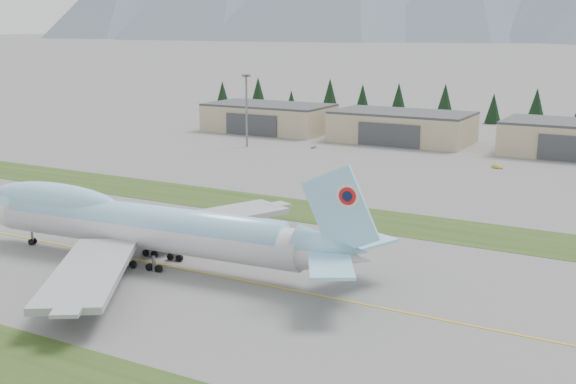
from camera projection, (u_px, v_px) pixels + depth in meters
The scene contains 10 objects.
ground at pixel (176, 268), 122.49m from camera, with size 7000.00×7000.00×0.00m, color slate.
grass_strip_far at pixel (300, 210), 160.84m from camera, with size 400.00×18.00×0.08m, color #254217.
taxiway_line_main at pixel (176, 268), 122.49m from camera, with size 400.00×0.40×0.02m, color gold.
boeing_747_freighter at pixel (142, 225), 123.63m from camera, with size 77.22×66.59×20.36m.
hangar_left at pixel (269, 118), 282.17m from camera, with size 48.00×26.60×10.80m.
hangar_center at pixel (402, 127), 256.13m from camera, with size 48.00×26.60×10.80m.
floodlight_masts at pixel (561, 119), 193.38m from camera, with size 161.52×10.22×24.47m.
service_vehicle_a at pixel (314, 148), 244.34m from camera, with size 1.37×3.38×1.15m, color silver.
service_vehicle_b at pixel (497, 168), 208.76m from camera, with size 1.17×3.32×1.10m, color gold.
conifer_belt at pixel (464, 105), 307.68m from camera, with size 270.12×14.72×16.95m.
Camera 1 is at (73.27, -92.62, 39.83)m, focal length 45.00 mm.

